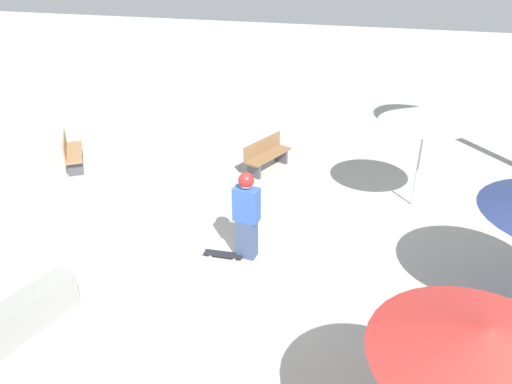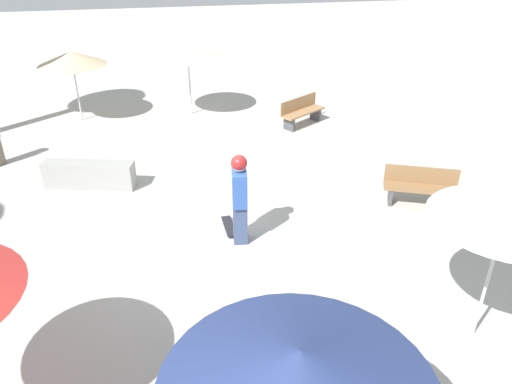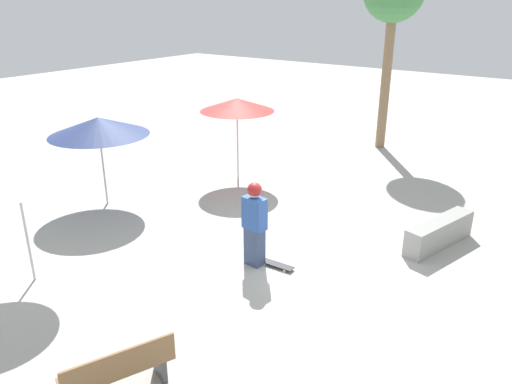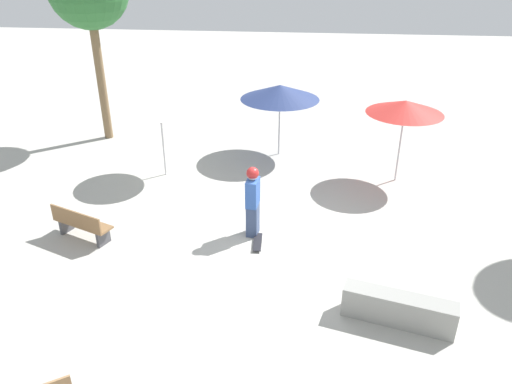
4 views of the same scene
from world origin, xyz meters
name	(u,v)px [view 4 (image 4 of 4)]	position (x,y,z in m)	size (l,w,h in m)	color
ground_plane	(283,247)	(0.00, 0.00, 0.00)	(60.00, 60.00, 0.00)	#B2AFA8
skater_main	(253,199)	(-0.51, -0.79, 1.00)	(0.52, 0.33, 1.85)	#38476B
skateboard	(258,242)	(-0.06, -0.63, 0.06)	(0.81, 0.23, 0.07)	black
concrete_ledge	(398,309)	(2.41, 2.36, 0.32)	(0.97, 2.18, 0.64)	gray
bench_near	(81,224)	(0.14, -4.97, 0.43)	(1.02, 1.65, 0.85)	#47474C
shade_umbrella_navy	(280,92)	(-5.78, -0.47, 2.18)	(2.61, 2.61, 2.42)	#B7B7BC
shade_umbrella_white	(160,105)	(-3.75, -3.92, 2.27)	(2.08, 2.08, 2.47)	#B7B7BC
shade_umbrella_red	(405,107)	(-4.08, 3.24, 2.34)	(2.23, 2.23, 2.53)	#B7B7BC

